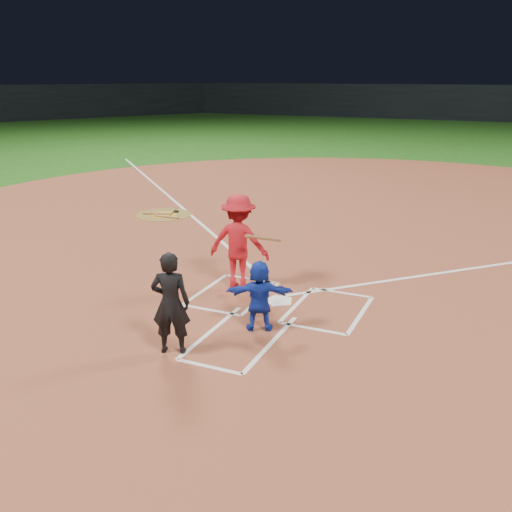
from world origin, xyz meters
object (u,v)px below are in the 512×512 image
at_px(catcher, 259,296).
at_px(batter_at_plate, 239,242).
at_px(umpire, 171,303).
at_px(on_deck_circle, 164,215).
at_px(home_plate, 279,301).

distance_m(catcher, batter_at_plate, 2.11).
relative_size(catcher, batter_at_plate, 0.64).
bearing_deg(umpire, on_deck_circle, -76.16).
height_order(home_plate, on_deck_circle, home_plate).
xyz_separation_m(on_deck_circle, batter_at_plate, (4.81, -4.65, 0.95)).
bearing_deg(batter_at_plate, on_deck_circle, 135.95).
bearing_deg(on_deck_circle, batter_at_plate, -44.05).
bearing_deg(batter_at_plate, catcher, -54.90).
bearing_deg(catcher, home_plate, -106.08).
xyz_separation_m(home_plate, on_deck_circle, (-5.85, 5.07, -0.00)).
height_order(catcher, umpire, umpire).
height_order(umpire, batter_at_plate, batter_at_plate).
distance_m(home_plate, umpire, 2.82).
bearing_deg(on_deck_circle, home_plate, -40.91).
height_order(home_plate, batter_at_plate, batter_at_plate).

